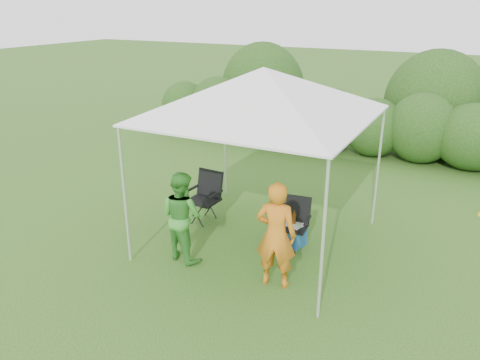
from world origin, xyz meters
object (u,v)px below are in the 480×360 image
at_px(chair_right, 294,219).
at_px(cooler, 291,232).
at_px(canopy, 263,92).
at_px(man, 276,235).
at_px(chair_left, 206,193).
at_px(woman, 182,216).

relative_size(chair_right, cooler, 1.50).
height_order(canopy, man, canopy).
bearing_deg(canopy, chair_left, 166.82).
bearing_deg(man, chair_left, -44.99).
bearing_deg(man, chair_right, -91.06).
bearing_deg(canopy, chair_right, 11.43).
distance_m(chair_right, woman, 1.80).
relative_size(chair_left, woman, 0.65).
distance_m(man, cooler, 1.36).
xyz_separation_m(chair_right, woman, (-1.36, -1.16, 0.24)).
height_order(chair_left, woman, woman).
distance_m(chair_left, cooler, 1.73).
xyz_separation_m(canopy, chair_left, (-1.22, 0.29, -1.95)).
height_order(canopy, chair_left, canopy).
xyz_separation_m(man, woman, (-1.54, 0.02, -0.07)).
xyz_separation_m(chair_left, man, (1.94, -1.36, 0.25)).
bearing_deg(woman, cooler, -124.98).
bearing_deg(cooler, chair_right, -9.42).
bearing_deg(woman, chair_left, -60.74).
relative_size(canopy, man, 2.02).
height_order(chair_right, man, man).
relative_size(chair_right, chair_left, 0.90).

